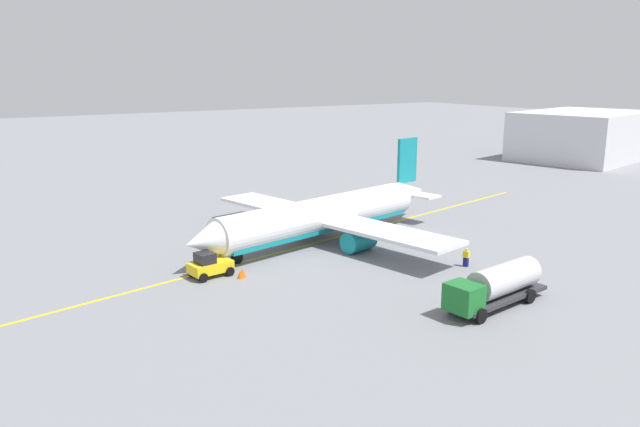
# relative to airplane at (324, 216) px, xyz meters

# --- Properties ---
(ground_plane) EXTENTS (400.00, 400.00, 0.00)m
(ground_plane) POSITION_rel_airplane_xyz_m (0.50, 0.10, -2.65)
(ground_plane) COLOR slate
(airplane) EXTENTS (33.32, 31.45, 9.65)m
(airplane) POSITION_rel_airplane_xyz_m (0.00, 0.00, 0.00)
(airplane) COLOR white
(airplane) RESTS_ON ground
(fuel_tanker) EXTENTS (10.11, 3.68, 3.15)m
(fuel_tanker) POSITION_rel_airplane_xyz_m (-0.77, 22.34, -0.93)
(fuel_tanker) COLOR #2D2D33
(fuel_tanker) RESTS_ON ground
(pushback_tug) EXTENTS (3.83, 2.71, 2.20)m
(pushback_tug) POSITION_rel_airplane_xyz_m (14.47, 4.18, -1.64)
(pushback_tug) COLOR yellow
(pushback_tug) RESTS_ON ground
(refueling_worker) EXTENTS (0.51, 0.61, 1.71)m
(refueling_worker) POSITION_rel_airplane_xyz_m (-6.12, 14.18, -1.82)
(refueling_worker) COLOR navy
(refueling_worker) RESTS_ON ground
(safety_cone_nose) EXTENTS (0.67, 0.67, 0.74)m
(safety_cone_nose) POSITION_rel_airplane_xyz_m (12.17, 5.91, -2.28)
(safety_cone_nose) COLOR #F2590F
(safety_cone_nose) RESTS_ON ground
(safety_cone_wingtip) EXTENTS (0.64, 0.64, 0.71)m
(safety_cone_wingtip) POSITION_rel_airplane_xyz_m (12.43, 6.05, -2.29)
(safety_cone_wingtip) COLOR #F2590F
(safety_cone_wingtip) RESTS_ON ground
(distant_hangar) EXTENTS (30.13, 24.34, 9.31)m
(distant_hangar) POSITION_rel_airplane_xyz_m (-76.01, -22.65, 2.01)
(distant_hangar) COLOR silver
(distant_hangar) RESTS_ON ground
(taxi_line_marking) EXTENTS (73.95, 15.06, 0.01)m
(taxi_line_marking) POSITION_rel_airplane_xyz_m (0.50, 0.10, -2.64)
(taxi_line_marking) COLOR yellow
(taxi_line_marking) RESTS_ON ground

